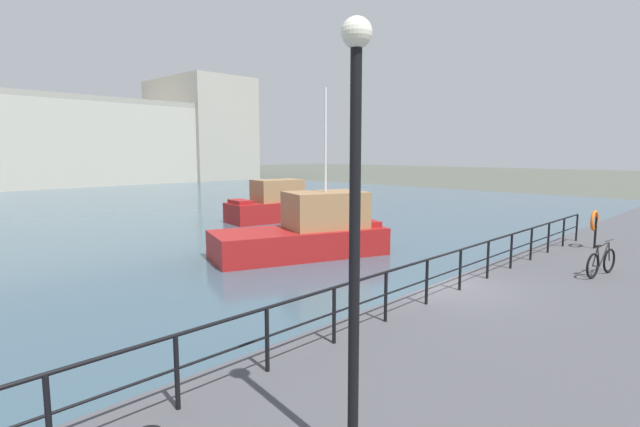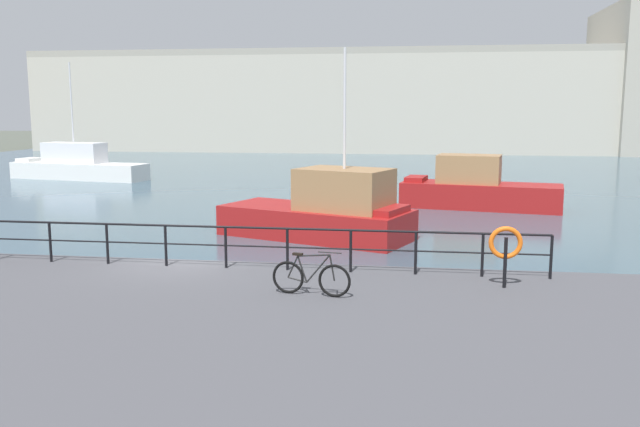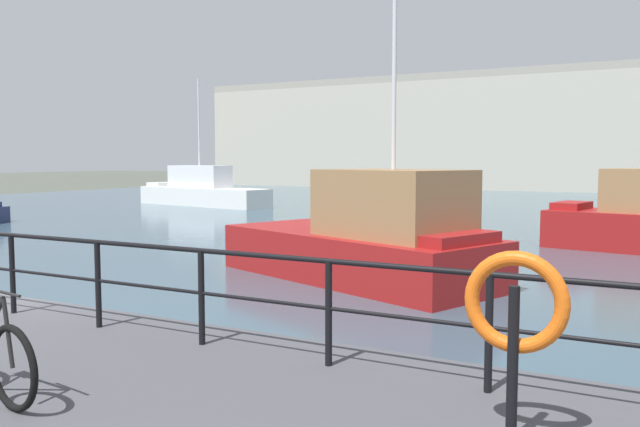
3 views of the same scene
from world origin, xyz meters
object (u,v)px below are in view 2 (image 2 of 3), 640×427
Objects in this scene: parked_bicycle at (311,278)px; moored_small_launch at (477,189)px; moored_red_daysailer at (325,212)px; harbor_building at (418,100)px; moored_green_narrowboat at (77,166)px; life_ring_stand at (506,245)px.

moored_small_launch is at bearing 83.87° from parked_bicycle.
moored_red_daysailer is (-6.32, -8.73, 0.05)m from moored_small_launch.
moored_green_narrowboat is (-23.22, -36.07, -4.86)m from harbor_building.
harbor_building is 9.46× the size of moored_small_launch.
moored_green_narrowboat reaches higher than moored_small_launch.
life_ring_stand is at bearing 25.74° from parked_bicycle.
moored_red_daysailer is 10.86m from life_ring_stand.
moored_green_narrowboat is 1.28× the size of moored_small_launch.
moored_small_launch is 1.03× the size of moored_red_daysailer.
moored_red_daysailer is at bearing -93.57° from harbor_building.
moored_red_daysailer is at bearing 104.88° from parked_bicycle.
life_ring_stand is at bearing -88.27° from harbor_building.
moored_green_narrowboat is at bearing -122.77° from harbor_building.
moored_small_launch is (2.90, -46.02, -4.84)m from harbor_building.
life_ring_stand is (5.36, -9.42, 0.82)m from moored_red_daysailer.
life_ring_stand reaches higher than parked_bicycle.
moored_green_narrowboat is at bearing 131.84° from life_ring_stand.
harbor_building is 43.17m from moored_green_narrowboat.
harbor_building is 53.72× the size of life_ring_stand.
moored_red_daysailer reaches higher than parked_bicycle.
moored_green_narrowboat reaches higher than moored_red_daysailer.
harbor_building is 64.32m from life_ring_stand.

